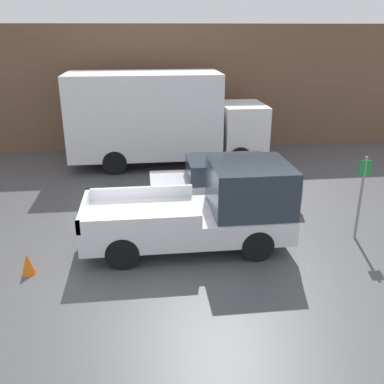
{
  "coord_description": "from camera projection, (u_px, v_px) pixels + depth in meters",
  "views": [
    {
      "loc": [
        0.48,
        -9.33,
        5.19
      ],
      "look_at": [
        1.74,
        1.36,
        1.06
      ],
      "focal_mm": 40.0,
      "sensor_mm": 36.0,
      "label": 1
    }
  ],
  "objects": [
    {
      "name": "pickup_truck",
      "position": [
        209.0,
        209.0,
        10.67
      ],
      "size": [
        5.09,
        2.13,
        2.11
      ],
      "color": "silver",
      "rests_on": "ground"
    },
    {
      "name": "building_wall",
      "position": [
        130.0,
        89.0,
        18.72
      ],
      "size": [
        28.0,
        0.15,
        5.38
      ],
      "color": "brown",
      "rests_on": "ground"
    },
    {
      "name": "delivery_truck",
      "position": [
        159.0,
        117.0,
        16.86
      ],
      "size": [
        7.71,
        2.55,
        3.63
      ],
      "color": "white",
      "rests_on": "ground"
    },
    {
      "name": "parking_sign",
      "position": [
        361.0,
        193.0,
        10.87
      ],
      "size": [
        0.3,
        0.07,
        2.24
      ],
      "color": "gray",
      "rests_on": "ground"
    },
    {
      "name": "car",
      "position": [
        224.0,
        181.0,
        13.3
      ],
      "size": [
        4.52,
        1.84,
        1.46
      ],
      "color": "silver",
      "rests_on": "ground"
    },
    {
      "name": "ground_plane",
      "position": [
        128.0,
        255.0,
        10.46
      ],
      "size": [
        60.0,
        60.0,
        0.0
      ],
      "primitive_type": "plane",
      "color": "#4C4C4F"
    },
    {
      "name": "traffic_cone",
      "position": [
        28.0,
        264.0,
        9.58
      ],
      "size": [
        0.31,
        0.31,
        0.5
      ],
      "color": "orange",
      "rests_on": "ground"
    }
  ]
}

